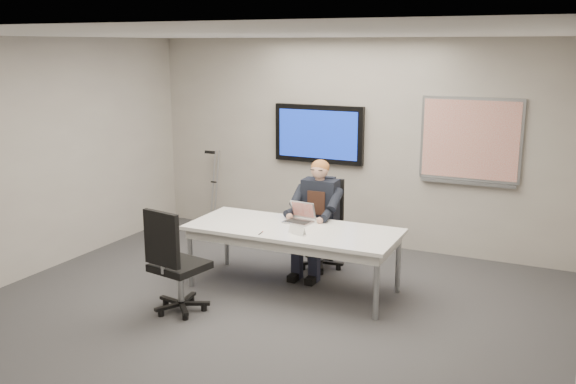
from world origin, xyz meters
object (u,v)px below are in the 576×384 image
at_px(office_chair_far, 322,240).
at_px(seated_person, 314,229).
at_px(office_chair_near, 177,280).
at_px(laptop, 300,217).
at_px(conference_table, 293,235).

height_order(office_chair_far, seated_person, seated_person).
xyz_separation_m(office_chair_far, office_chair_near, (-0.80, -1.94, 0.01)).
height_order(office_chair_near, laptop, office_chair_near).
xyz_separation_m(conference_table, laptop, (-0.03, 0.26, 0.14)).
relative_size(office_chair_near, laptop, 3.34).
height_order(conference_table, seated_person, seated_person).
relative_size(conference_table, laptop, 7.09).
height_order(seated_person, laptop, seated_person).
relative_size(conference_table, seated_person, 1.73).
xyz_separation_m(seated_person, laptop, (-0.04, -0.32, 0.23)).
bearing_deg(laptop, office_chair_near, -112.93).
xyz_separation_m(office_chair_far, laptop, (-0.03, -0.58, 0.44)).
relative_size(office_chair_near, seated_person, 0.81).
distance_m(seated_person, laptop, 0.40).
bearing_deg(office_chair_far, conference_table, -95.90).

